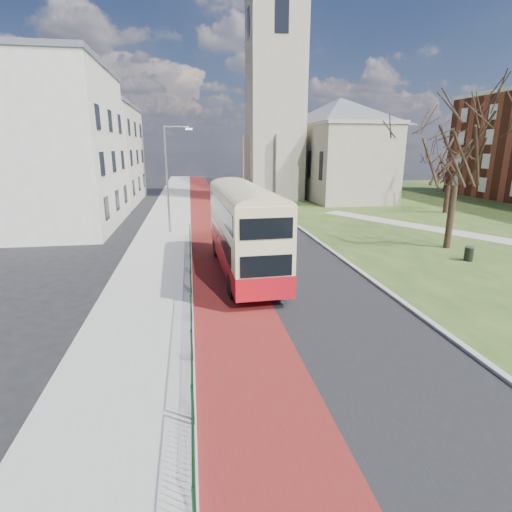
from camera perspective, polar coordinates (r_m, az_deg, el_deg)
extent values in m
plane|color=black|center=(15.28, 2.17, -10.19)|extent=(160.00, 160.00, 0.00)
cube|color=black|center=(34.41, -1.96, 4.30)|extent=(9.00, 120.00, 0.01)
cube|color=#591414|center=(34.18, -6.47, 4.14)|extent=(3.40, 120.00, 0.01)
cube|color=gray|center=(34.21, -12.85, 3.95)|extent=(4.00, 120.00, 0.12)
cube|color=#999993|center=(34.13, -9.49, 4.11)|extent=(0.25, 120.00, 0.13)
cube|color=#999993|center=(37.17, 4.71, 5.18)|extent=(0.25, 80.00, 0.13)
cube|color=#2C4619|center=(46.17, 29.55, 5.17)|extent=(40.00, 80.00, 0.04)
cylinder|color=#0B3418|center=(18.34, -9.38, -2.27)|extent=(0.04, 24.00, 0.04)
cylinder|color=#0B3418|center=(18.65, -9.25, -5.05)|extent=(0.04, 24.00, 0.04)
cube|color=gray|center=(52.90, 2.72, 21.19)|extent=(6.50, 6.50, 24.00)
cube|color=gray|center=(55.04, 11.53, 12.86)|extent=(9.00, 18.00, 9.00)
pyramid|color=#565960|center=(55.33, 12.01, 21.26)|extent=(9.00, 18.00, 3.60)
cube|color=beige|center=(37.24, -27.59, 13.14)|extent=(10.00, 14.00, 12.50)
cube|color=#565960|center=(37.74, -28.90, 22.98)|extent=(10.30, 14.30, 0.50)
cube|color=beige|center=(52.72, -22.16, 13.06)|extent=(10.00, 16.00, 11.00)
cube|color=#565960|center=(52.92, -22.82, 19.27)|extent=(10.30, 16.30, 0.50)
cylinder|color=gray|center=(31.65, -12.57, 10.51)|extent=(0.16, 0.16, 8.00)
cylinder|color=gray|center=(31.55, -11.29, 17.66)|extent=(1.80, 0.10, 0.10)
cube|color=silver|center=(31.53, -9.56, 17.47)|extent=(0.50, 0.18, 0.12)
cube|color=#A90F17|center=(21.27, -1.73, 0.12)|extent=(2.88, 10.90, 0.98)
cube|color=beige|center=(20.85, -1.77, 5.21)|extent=(2.85, 10.84, 2.85)
cube|color=black|center=(21.15, -5.18, 2.85)|extent=(0.37, 8.87, 0.93)
cube|color=black|center=(21.54, 1.36, 3.14)|extent=(0.37, 8.87, 0.93)
cube|color=black|center=(20.59, -5.19, 6.69)|extent=(0.40, 9.73, 0.88)
cube|color=black|center=(20.99, 1.56, 6.91)|extent=(0.40, 9.73, 0.88)
cube|color=black|center=(26.24, -3.71, 5.32)|extent=(2.21, 0.16, 1.03)
cube|color=black|center=(26.03, -3.77, 8.52)|extent=(2.21, 0.16, 0.88)
cube|color=orange|center=(25.97, -3.79, 9.75)|extent=(1.76, 0.16, 0.29)
cylinder|color=black|center=(24.78, -5.72, 1.08)|extent=(0.33, 1.03, 1.02)
cylinder|color=black|center=(25.09, -0.56, 1.33)|extent=(0.33, 1.03, 1.02)
cylinder|color=black|center=(18.19, -3.54, -4.19)|extent=(0.33, 1.03, 1.02)
cylinder|color=black|center=(18.61, 3.41, -3.73)|extent=(0.33, 1.03, 1.02)
cylinder|color=#302218|center=(29.30, 26.03, 5.02)|extent=(0.54, 0.54, 4.16)
cylinder|color=black|center=(45.42, 25.58, 7.39)|extent=(0.50, 0.50, 2.87)
cylinder|color=black|center=(26.76, 28.11, 0.25)|extent=(0.61, 0.61, 0.82)
cylinder|color=gray|center=(26.66, 28.23, 1.16)|extent=(0.66, 0.66, 0.05)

